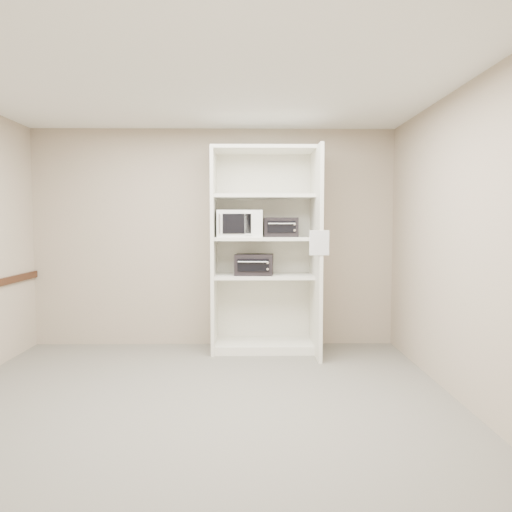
{
  "coord_description": "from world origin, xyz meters",
  "views": [
    {
      "loc": [
        0.44,
        -4.25,
        1.54
      ],
      "look_at": [
        0.52,
        1.3,
        1.17
      ],
      "focal_mm": 35.0,
      "sensor_mm": 36.0,
      "label": 1
    }
  ],
  "objects_px": {
    "microwave": "(239,224)",
    "toaster_oven_upper": "(281,227)",
    "shelving_unit": "(268,257)",
    "toaster_oven_lower": "(254,264)"
  },
  "relations": [
    {
      "from": "microwave",
      "to": "toaster_oven_upper",
      "type": "xyz_separation_m",
      "value": [
        0.5,
        0.06,
        -0.04
      ]
    },
    {
      "from": "shelving_unit",
      "to": "toaster_oven_upper",
      "type": "distance_m",
      "value": 0.39
    },
    {
      "from": "microwave",
      "to": "toaster_oven_upper",
      "type": "bearing_deg",
      "value": 3.75
    },
    {
      "from": "shelving_unit",
      "to": "toaster_oven_lower",
      "type": "height_order",
      "value": "shelving_unit"
    },
    {
      "from": "toaster_oven_upper",
      "to": "toaster_oven_lower",
      "type": "relative_size",
      "value": 0.91
    },
    {
      "from": "shelving_unit",
      "to": "microwave",
      "type": "xyz_separation_m",
      "value": [
        -0.34,
        -0.03,
        0.4
      ]
    },
    {
      "from": "toaster_oven_upper",
      "to": "shelving_unit",
      "type": "bearing_deg",
      "value": -172.15
    },
    {
      "from": "shelving_unit",
      "to": "microwave",
      "type": "bearing_deg",
      "value": -174.3
    },
    {
      "from": "shelving_unit",
      "to": "toaster_oven_lower",
      "type": "distance_m",
      "value": 0.2
    },
    {
      "from": "microwave",
      "to": "toaster_oven_upper",
      "type": "relative_size",
      "value": 1.31
    }
  ]
}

